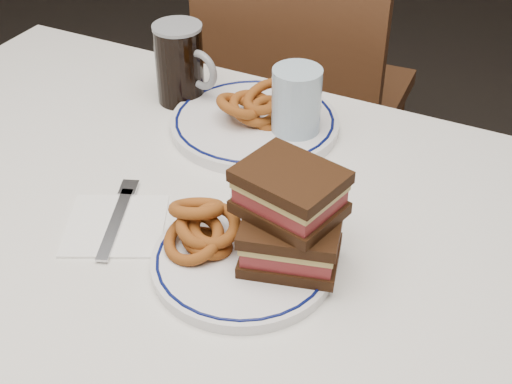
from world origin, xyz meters
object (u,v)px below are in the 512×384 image
at_px(main_plate, 243,261).
at_px(far_plate, 255,123).
at_px(chair_far, 302,88).
at_px(reuben_sandwich, 290,217).
at_px(beer_mug, 181,63).

bearing_deg(main_plate, far_plate, 114.13).
xyz_separation_m(chair_far, far_plate, (0.13, -0.52, 0.21)).
bearing_deg(chair_far, reuben_sandwich, -68.00).
height_order(main_plate, beer_mug, beer_mug).
relative_size(chair_far, reuben_sandwich, 6.20).
xyz_separation_m(reuben_sandwich, beer_mug, (-0.37, 0.33, -0.01)).
xyz_separation_m(main_plate, beer_mug, (-0.32, 0.36, 0.07)).
height_order(main_plate, reuben_sandwich, reuben_sandwich).
height_order(chair_far, main_plate, chair_far).
height_order(beer_mug, far_plate, beer_mug).
relative_size(main_plate, beer_mug, 1.68).
relative_size(main_plate, reuben_sandwich, 1.56).
relative_size(chair_far, main_plate, 3.97).
bearing_deg(beer_mug, reuben_sandwich, -41.55).
bearing_deg(reuben_sandwich, far_plate, 124.24).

